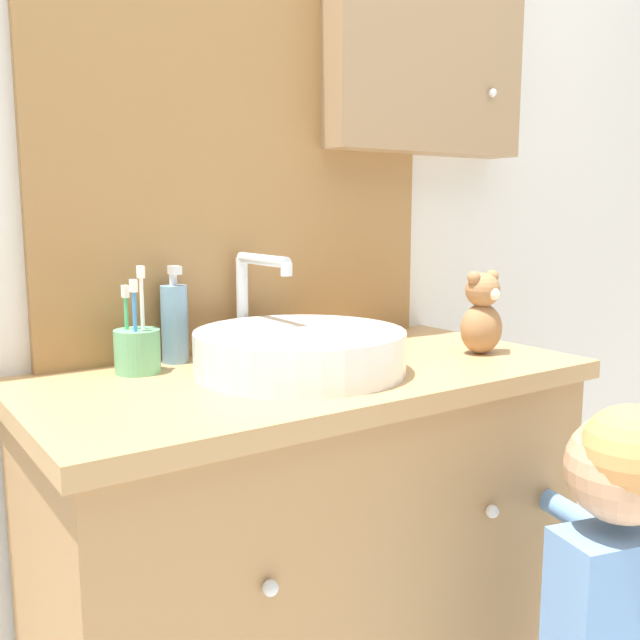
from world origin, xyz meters
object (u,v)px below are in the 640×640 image
Objects in this scene: toothbrush_holder at (137,349)px; teddy_bear at (482,315)px; soap_dispenser at (175,323)px; sink_basin at (299,349)px; child_figure at (613,603)px.

teddy_bear is at bearing -19.69° from toothbrush_holder.
sink_basin is at bearing -53.18° from soap_dispenser.
child_figure is 0.57m from teddy_bear.
soap_dispenser is 1.10× the size of teddy_bear.
toothbrush_holder is 0.11m from soap_dispenser.
toothbrush_holder is at bearing -154.15° from soap_dispenser.
toothbrush_holder is 0.68m from teddy_bear.
sink_basin reaches higher than soap_dispenser.
toothbrush_holder is 1.03× the size of soap_dispenser.
sink_basin is 0.49× the size of child_figure.
teddy_bear is (0.55, -0.27, 0.00)m from soap_dispenser.
child_figure is at bearing -49.03° from toothbrush_holder.
toothbrush_holder reaches higher than child_figure.
sink_basin is 0.66m from child_figure.
toothbrush_holder is 0.22× the size of child_figure.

